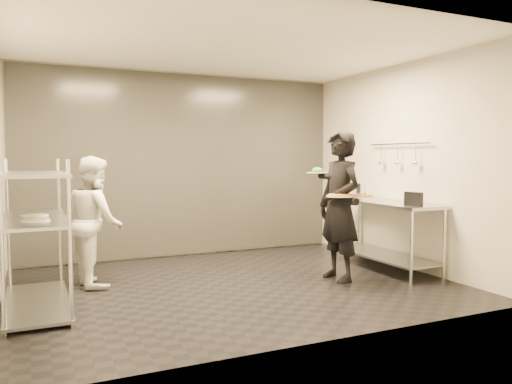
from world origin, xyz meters
name	(u,v)px	position (x,y,z in m)	size (l,w,h in m)	color
room_shell	(202,166)	(0.00, 1.18, 1.40)	(5.00, 4.00, 2.80)	black
pass_rack	(35,232)	(-2.15, 0.00, 0.77)	(0.60, 1.60, 1.50)	silver
prep_counter	(383,223)	(2.18, 0.00, 0.63)	(0.60, 1.80, 0.92)	silver
utensil_rail	(398,155)	(2.43, 0.00, 1.55)	(0.07, 1.20, 0.31)	silver
waiter	(339,206)	(1.27, -0.31, 0.92)	(0.67, 0.44, 1.84)	black
chef	(95,221)	(-1.49, 0.72, 0.77)	(0.75, 0.58, 1.53)	white
pizza_plate_near	(340,195)	(1.15, -0.49, 1.07)	(0.32, 0.32, 0.05)	white
pizza_plate_far	(360,196)	(1.43, -0.50, 1.05)	(0.35, 0.35, 0.05)	white
salad_plate	(317,171)	(1.16, 0.03, 1.34)	(0.28, 0.28, 0.07)	white
pos_monitor	(413,199)	(2.06, -0.72, 1.01)	(0.05, 0.24, 0.18)	black
bottle_green	(352,191)	(2.02, 0.50, 1.04)	(0.07, 0.07, 0.23)	gray
bottle_clear	(364,192)	(2.22, 0.48, 1.02)	(0.06, 0.06, 0.20)	gray
bottle_dark	(359,190)	(2.24, 0.63, 1.03)	(0.06, 0.06, 0.21)	black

